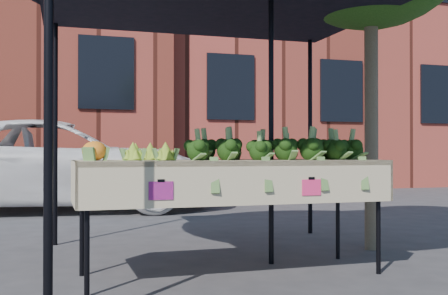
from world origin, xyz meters
TOP-DOWN VIEW (x-y plane):
  - ground at (0.00, 0.00)m, footprint 90.00×90.00m
  - table at (-0.14, -0.05)m, footprint 2.41×0.84m
  - canopy at (-0.04, 0.33)m, footprint 3.16×3.16m
  - broccoli_heap at (0.22, -0.03)m, footprint 1.52×0.55m
  - romanesco_cluster at (-0.81, -0.02)m, footprint 0.41×0.55m
  - cauliflower_pair at (-1.19, -0.10)m, footprint 0.18×0.18m
  - vehicle at (-1.47, 5.40)m, footprint 1.76×2.63m
  - street_tree at (1.52, 0.61)m, footprint 1.96×1.96m
  - building_right at (7.00, 12.50)m, footprint 12.00×8.00m

SIDE VIEW (x-z plane):
  - ground at x=0.00m, z-range 0.00..0.00m
  - table at x=-0.14m, z-range 0.00..0.90m
  - cauliflower_pair at x=-1.19m, z-range 0.90..1.06m
  - romanesco_cluster at x=-0.81m, z-range 0.90..1.08m
  - broccoli_heap at x=0.22m, z-range 0.90..1.14m
  - canopy at x=-0.04m, z-range 0.00..2.74m
  - street_tree at x=1.52m, z-range 0.00..3.86m
  - vehicle at x=-1.47m, z-range 0.00..5.38m
  - building_right at x=7.00m, z-range 0.00..8.50m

